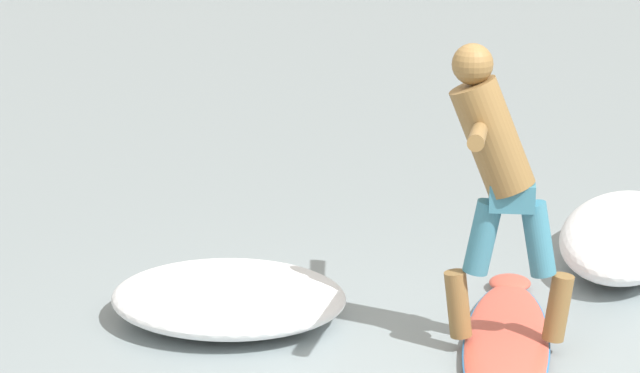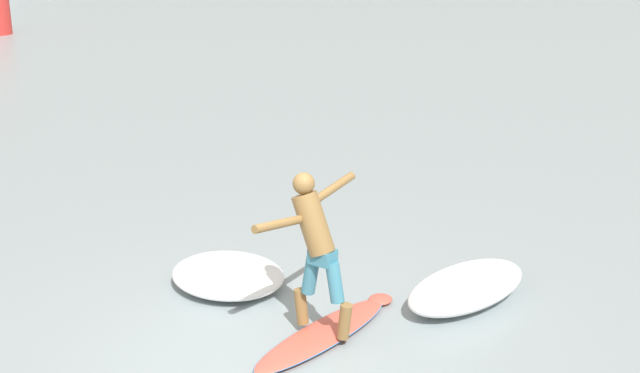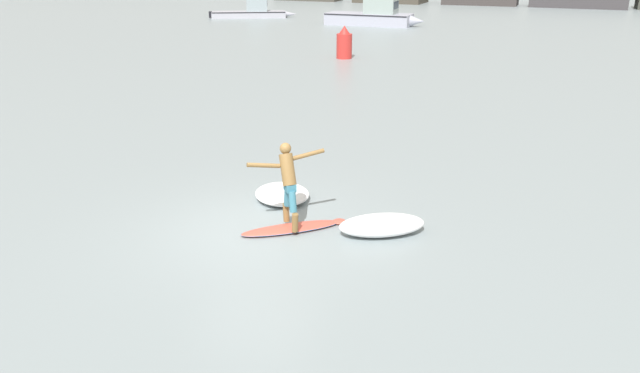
% 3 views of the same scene
% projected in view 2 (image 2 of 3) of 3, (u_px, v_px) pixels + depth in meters
% --- Properties ---
extents(ground_plane, '(200.00, 200.00, 0.00)m').
position_uv_depth(ground_plane, '(261.00, 359.00, 9.23)').
color(ground_plane, gray).
extents(surfboard, '(2.06, 1.72, 0.23)m').
position_uv_depth(surfboard, '(325.00, 333.00, 9.66)').
color(surfboard, '#D35342').
rests_on(surfboard, ground).
extents(surfer, '(1.33, 1.14, 1.75)m').
position_uv_depth(surfer, '(315.00, 240.00, 9.34)').
color(surfer, brown).
rests_on(surfer, surfboard).
extents(wave_foam_at_tail, '(2.00, 1.64, 0.39)m').
position_uv_depth(wave_foam_at_tail, '(466.00, 287.00, 10.40)').
color(wave_foam_at_tail, white).
rests_on(wave_foam_at_tail, ground).
extents(wave_foam_at_nose, '(1.88, 1.92, 0.29)m').
position_uv_depth(wave_foam_at_nose, '(228.00, 275.00, 10.84)').
color(wave_foam_at_nose, white).
rests_on(wave_foam_at_nose, ground).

